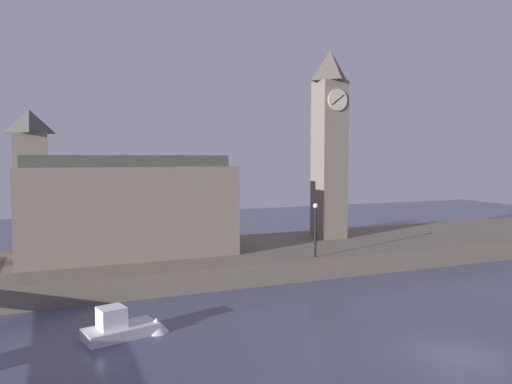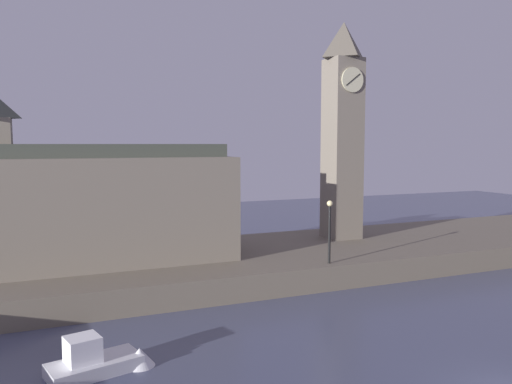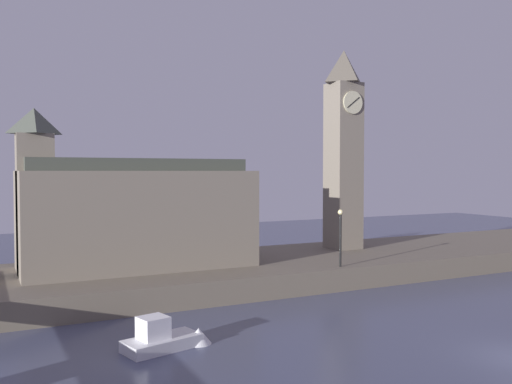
{
  "view_description": "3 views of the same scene",
  "coord_description": "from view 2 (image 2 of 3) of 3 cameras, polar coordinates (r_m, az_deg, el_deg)",
  "views": [
    {
      "loc": [
        -16.03,
        -15.65,
        8.58
      ],
      "look_at": [
        -2.65,
        16.75,
        6.08
      ],
      "focal_mm": 34.85,
      "sensor_mm": 36.0,
      "label": 1
    },
    {
      "loc": [
        -14.79,
        -11.45,
        8.68
      ],
      "look_at": [
        -3.71,
        14.81,
        6.0
      ],
      "focal_mm": 35.92,
      "sensor_mm": 36.0,
      "label": 2
    },
    {
      "loc": [
        -20.17,
        -14.99,
        7.87
      ],
      "look_at": [
        -4.66,
        15.89,
        6.54
      ],
      "focal_mm": 38.35,
      "sensor_mm": 36.0,
      "label": 3
    }
  ],
  "objects": [
    {
      "name": "parliament_hall",
      "position": [
        32.73,
        -16.74,
        -1.23
      ],
      "size": [
        14.86,
        6.72,
        10.21
      ],
      "color": "slate",
      "rests_on": "far_embankment"
    },
    {
      "name": "boat_ferry_white",
      "position": [
        21.38,
        -16.4,
        -17.55
      ],
      "size": [
        4.4,
        2.35,
        1.63
      ],
      "color": "silver",
      "rests_on": "ground"
    },
    {
      "name": "clock_tower",
      "position": [
        39.47,
        9.61,
        6.98
      ],
      "size": [
        2.62,
        2.65,
        16.19
      ],
      "color": "slate",
      "rests_on": "far_embankment"
    },
    {
      "name": "far_embankment",
      "position": [
        35.64,
        2.27,
        -7.49
      ],
      "size": [
        70.0,
        12.0,
        1.5
      ],
      "primitive_type": "cube",
      "color": "#6B6051",
      "rests_on": "ground"
    },
    {
      "name": "streetlamp",
      "position": [
        31.02,
        8.19,
        -3.57
      ],
      "size": [
        0.36,
        0.36,
        3.82
      ],
      "color": "black",
      "rests_on": "far_embankment"
    }
  ]
}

